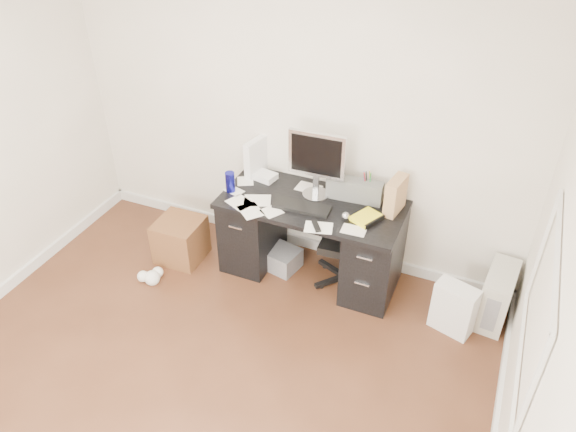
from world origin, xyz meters
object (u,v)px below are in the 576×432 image
at_px(desk, 311,237).
at_px(pc_tower, 497,296).
at_px(wicker_basket, 181,240).
at_px(office_chair, 347,237).
at_px(lcd_monitor, 317,165).
at_px(keyboard, 302,207).

height_order(desk, pc_tower, desk).
relative_size(pc_tower, wicker_basket, 1.19).
xyz_separation_m(desk, office_chair, (0.31, 0.04, 0.06)).
distance_m(lcd_monitor, wicker_basket, 1.47).
distance_m(desk, lcd_monitor, 0.65).
relative_size(lcd_monitor, pc_tower, 1.26).
distance_m(lcd_monitor, pc_tower, 1.75).
bearing_deg(pc_tower, lcd_monitor, -176.11).
relative_size(keyboard, wicker_basket, 1.18).
relative_size(desk, lcd_monitor, 2.55).
xyz_separation_m(lcd_monitor, office_chair, (0.32, -0.07, -0.58)).
distance_m(desk, keyboard, 0.38).
bearing_deg(wicker_basket, pc_tower, 6.65).
bearing_deg(keyboard, lcd_monitor, 76.93).
bearing_deg(office_chair, pc_tower, -2.29).
height_order(keyboard, office_chair, office_chair).
distance_m(desk, pc_tower, 1.56).
relative_size(office_chair, wicker_basket, 2.37).
bearing_deg(pc_tower, wicker_basket, -167.93).
distance_m(keyboard, wicker_basket, 1.26).
bearing_deg(office_chair, wicker_basket, -172.60).
bearing_deg(keyboard, wicker_basket, -176.04).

